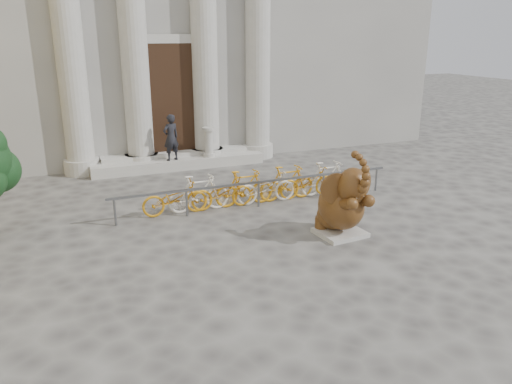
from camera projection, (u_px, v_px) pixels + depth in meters
name	position (u px, v px, depth m)	size (l,w,h in m)	color
ground	(297.00, 286.00, 9.36)	(80.00, 80.00, 0.00)	#474442
entrance_steps	(178.00, 162.00, 17.61)	(6.00, 1.20, 0.36)	#A8A59E
elephant_statue	(342.00, 205.00, 11.47)	(1.40, 1.59, 2.09)	#A8A59E
bike_rack	(255.00, 187.00, 13.71)	(8.00, 0.53, 1.00)	slate
pedestrian	(171.00, 138.00, 16.90)	(0.58, 0.38, 1.58)	black
balustrade_post	(209.00, 143.00, 17.52)	(0.42, 0.42, 1.04)	#A8A59E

